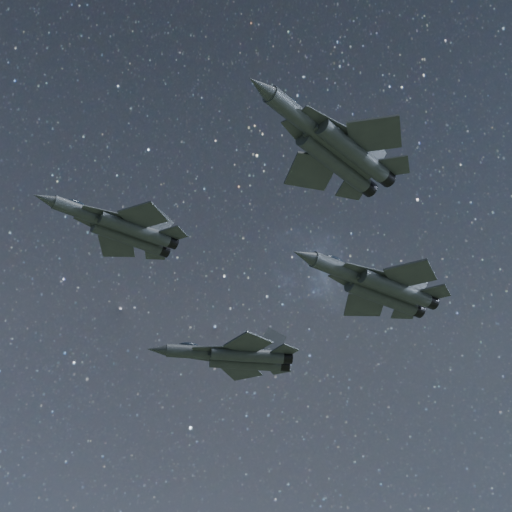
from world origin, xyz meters
name	(u,v)px	position (x,y,z in m)	size (l,w,h in m)	color
jet_lead	(120,227)	(-14.16, 4.13, 150.02)	(15.39, 10.67, 3.87)	#2C3237
jet_left	(234,356)	(6.49, 24.07, 149.64)	(19.03, 12.84, 4.80)	#2C3237
jet_right	(333,146)	(-2.46, -17.33, 147.22)	(16.61, 10.98, 4.24)	#2C3237
jet_slot	(377,286)	(14.30, 2.70, 149.84)	(19.58, 13.57, 4.92)	#2C3237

